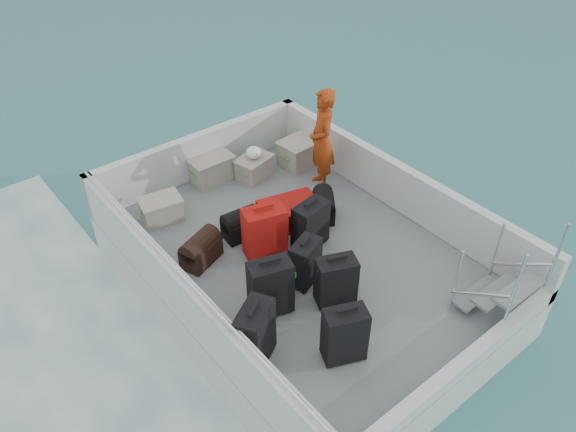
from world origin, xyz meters
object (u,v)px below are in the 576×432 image
Objects in this scene: suitcase_1 at (271,288)px; crate_1 at (211,169)px; crate_0 at (162,210)px; passenger at (322,140)px; suitcase_8 at (290,213)px; suitcase_5 at (265,233)px; suitcase_0 at (255,336)px; suitcase_4 at (305,263)px; crate_2 at (254,168)px; crate_3 at (301,153)px; suitcase_3 at (345,336)px; suitcase_6 at (336,282)px; suitcase_7 at (310,226)px.

suitcase_1 reaches higher than crate_1.
crate_0 is 2.47m from passenger.
crate_0 is at bearing 64.01° from suitcase_8.
suitcase_5 is 1.36× the size of crate_0.
suitcase_0 is 1.29m from suitcase_4.
suitcase_0 is 1.22× the size of suitcase_4.
suitcase_1 is 2.31m from crate_0.
crate_3 is (0.81, -0.15, 0.04)m from crate_2.
crate_3 is at bearing 54.04° from suitcase_5.
suitcase_3 is at bearing -101.31° from crate_1.
suitcase_1 is at bearing -122.27° from crate_2.
suitcase_6 is 2.84m from crate_2.
passenger is at bearing -52.06° from suitcase_8.
suitcase_4 reaches higher than crate_1.
suitcase_5 is 1.95m from crate_1.
crate_2 is at bearing 75.15° from suitcase_1.
suitcase_3 is 0.85× the size of suitcase_8.
suitcase_7 is 0.82× the size of suitcase_8.
passenger is at bearing 76.10° from suitcase_6.
suitcase_4 is 2.62m from crate_1.
crate_0 is 2.44m from crate_3.
crate_0 is (-0.68, 1.48, -0.20)m from suitcase_5.
passenger reaches higher than suitcase_5.
suitcase_8 is 1.18m from passenger.
suitcase_7 is (0.57, -0.22, -0.03)m from suitcase_5.
suitcase_8 is at bearing 41.99° from suitcase_5.
crate_2 is at bearing -32.37° from crate_1.
suitcase_0 is 0.71m from suitcase_1.
suitcase_0 is at bearing -174.33° from suitcase_4.
crate_0 is at bearing -158.92° from crate_1.
suitcase_0 is 2.79m from crate_0.
passenger is at bearing 6.29° from suitcase_0.
crate_0 reaches higher than crate_2.
crate_1 reaches higher than suitcase_8.
suitcase_3 reaches higher than crate_3.
suitcase_6 is (0.67, -0.35, -0.04)m from suitcase_1.
suitcase_7 is 1.24× the size of crate_0.
suitcase_4 is 2.14m from passenger.
suitcase_6 is at bearing -103.16° from suitcase_4.
suitcase_8 is at bearing 71.21° from suitcase_7.
suitcase_7 is 1.82m from crate_2.
suitcase_3 reaches higher than crate_2.
suitcase_1 is 1.17× the size of crate_1.
crate_2 is 1.20m from passenger.
crate_3 is at bearing 12.56° from suitcase_0.
crate_1 is (1.08, 0.42, 0.03)m from crate_0.
suitcase_4 is at bearing -144.32° from suitcase_7.
suitcase_5 is 1.64m from crate_0.
suitcase_5 reaches higher than crate_1.
crate_3 is (1.09, 1.06, 0.04)m from suitcase_8.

